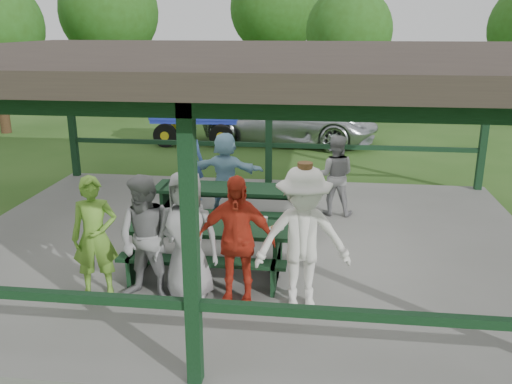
# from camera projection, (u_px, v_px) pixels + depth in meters

# --- Properties ---
(ground) EXTENTS (90.00, 90.00, 0.00)m
(ground) POSITION_uv_depth(u_px,v_px,m) (246.00, 248.00, 9.36)
(ground) COLOR #2B5219
(ground) RESTS_ON ground
(concrete_slab) EXTENTS (10.00, 8.00, 0.10)m
(concrete_slab) POSITION_uv_depth(u_px,v_px,m) (246.00, 245.00, 9.34)
(concrete_slab) COLOR slate
(concrete_slab) RESTS_ON ground
(pavilion_structure) EXTENTS (10.60, 8.60, 3.24)m
(pavilion_structure) POSITION_uv_depth(u_px,v_px,m) (245.00, 60.00, 8.42)
(pavilion_structure) COLOR black
(pavilion_structure) RESTS_ON concrete_slab
(picnic_table_near) EXTENTS (2.41, 1.39, 0.75)m
(picnic_table_near) POSITION_uv_depth(u_px,v_px,m) (209.00, 243.00, 8.10)
(picnic_table_near) COLOR black
(picnic_table_near) RESTS_ON concrete_slab
(picnic_table_far) EXTENTS (2.81, 1.39, 0.75)m
(picnic_table_far) POSITION_uv_depth(u_px,v_px,m) (231.00, 201.00, 9.99)
(picnic_table_far) COLOR black
(picnic_table_far) RESTS_ON concrete_slab
(table_setting) EXTENTS (2.30, 0.45, 0.10)m
(table_setting) POSITION_uv_depth(u_px,v_px,m) (210.00, 223.00, 8.02)
(table_setting) COLOR white
(table_setting) RESTS_ON picnic_table_near
(contestant_green) EXTENTS (0.71, 0.56, 1.69)m
(contestant_green) POSITION_uv_depth(u_px,v_px,m) (95.00, 237.00, 7.33)
(contestant_green) COLOR #61972E
(contestant_green) RESTS_ON concrete_slab
(contestant_grey_left) EXTENTS (0.97, 0.82, 1.74)m
(contestant_grey_left) POSITION_uv_depth(u_px,v_px,m) (147.00, 240.00, 7.18)
(contestant_grey_left) COLOR gray
(contestant_grey_left) RESTS_ON concrete_slab
(contestant_grey_mid) EXTENTS (0.89, 0.59, 1.80)m
(contestant_grey_mid) POSITION_uv_depth(u_px,v_px,m) (187.00, 236.00, 7.22)
(contestant_grey_mid) COLOR gray
(contestant_grey_mid) RESTS_ON concrete_slab
(contestant_red) EXTENTS (1.04, 0.44, 1.78)m
(contestant_red) POSITION_uv_depth(u_px,v_px,m) (236.00, 241.00, 7.10)
(contestant_red) COLOR red
(contestant_red) RESTS_ON concrete_slab
(contestant_white_fedora) EXTENTS (1.35, 0.92, 1.98)m
(contestant_white_fedora) POSITION_uv_depth(u_px,v_px,m) (303.00, 239.00, 6.93)
(contestant_white_fedora) COLOR silver
(contestant_white_fedora) RESTS_ON concrete_slab
(spectator_lblue) EXTENTS (1.54, 0.75, 1.59)m
(spectator_lblue) POSITION_uv_depth(u_px,v_px,m) (226.00, 172.00, 10.76)
(spectator_lblue) COLOR #8ABBD6
(spectator_lblue) RESTS_ON concrete_slab
(spectator_blue) EXTENTS (0.69, 0.55, 1.66)m
(spectator_blue) POSITION_uv_depth(u_px,v_px,m) (191.00, 162.00, 11.38)
(spectator_blue) COLOR #3F60A4
(spectator_blue) RESTS_ON concrete_slab
(spectator_grey) EXTENTS (0.82, 0.66, 1.59)m
(spectator_grey) POSITION_uv_depth(u_px,v_px,m) (335.00, 175.00, 10.53)
(spectator_grey) COLOR gray
(spectator_grey) RESTS_ON concrete_slab
(pickup_truck) EXTENTS (5.89, 3.42, 1.54)m
(pickup_truck) POSITION_uv_depth(u_px,v_px,m) (291.00, 119.00, 17.51)
(pickup_truck) COLOR silver
(pickup_truck) RESTS_ON ground
(farm_trailer) EXTENTS (3.78, 1.80, 1.32)m
(farm_trailer) POSITION_uv_depth(u_px,v_px,m) (197.00, 123.00, 17.50)
(farm_trailer) COLOR #1C2B9C
(farm_trailer) RESTS_ON ground
(tree_far_left) EXTENTS (3.92, 3.92, 6.13)m
(tree_far_left) POSITION_uv_depth(u_px,v_px,m) (109.00, 12.00, 21.70)
(tree_far_left) COLOR #301E13
(tree_far_left) RESTS_ON ground
(tree_left) EXTENTS (4.12, 4.12, 6.44)m
(tree_left) POSITION_uv_depth(u_px,v_px,m) (275.00, 9.00, 25.05)
(tree_left) COLOR #301E13
(tree_left) RESTS_ON ground
(tree_mid) EXTENTS (3.27, 3.27, 5.10)m
(tree_mid) POSITION_uv_depth(u_px,v_px,m) (349.00, 31.00, 20.47)
(tree_mid) COLOR #301E13
(tree_mid) RESTS_ON ground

